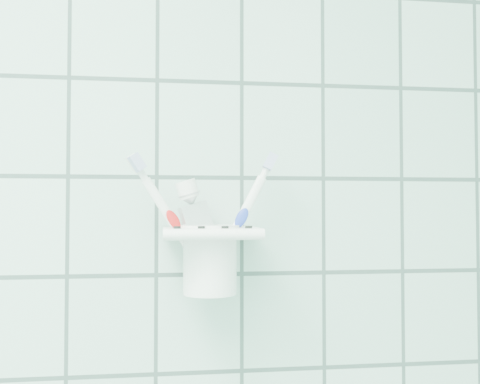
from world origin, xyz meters
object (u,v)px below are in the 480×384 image
at_px(toothbrush_pink, 213,209).
at_px(toothbrush_blue, 204,215).
at_px(toothbrush_orange, 206,211).
at_px(cup, 210,256).
at_px(holder_bracket, 211,234).
at_px(toothpaste_tube, 216,223).

xyz_separation_m(toothbrush_pink, toothbrush_blue, (-0.01, 0.00, -0.01)).
distance_m(toothbrush_blue, toothbrush_orange, 0.02).
height_order(cup, toothbrush_blue, toothbrush_blue).
bearing_deg(toothbrush_pink, holder_bracket, -136.59).
bearing_deg(toothbrush_pink, cup, -148.18).
xyz_separation_m(toothbrush_pink, toothpaste_tube, (0.00, -0.01, -0.02)).
xyz_separation_m(cup, toothbrush_pink, (0.00, 0.01, 0.06)).
relative_size(toothbrush_blue, toothpaste_tube, 1.17).
relative_size(toothbrush_pink, toothbrush_blue, 1.07).
bearing_deg(toothpaste_tube, toothbrush_pink, 104.97).
relative_size(holder_bracket, toothbrush_blue, 0.68).
bearing_deg(holder_bracket, toothbrush_orange, -134.80).
relative_size(toothbrush_blue, toothbrush_orange, 0.94).
bearing_deg(cup, holder_bracket, -76.00).
xyz_separation_m(cup, toothbrush_blue, (-0.01, 0.01, 0.05)).
bearing_deg(toothbrush_pink, toothbrush_orange, -148.67).
bearing_deg(toothbrush_blue, toothpaste_tube, -30.87).
bearing_deg(cup, toothpaste_tube, 22.33).
xyz_separation_m(toothbrush_blue, toothpaste_tube, (0.02, -0.01, -0.01)).
distance_m(toothbrush_orange, toothpaste_tube, 0.02).
relative_size(toothbrush_orange, toothpaste_tube, 1.25).
distance_m(toothbrush_pink, toothbrush_blue, 0.01).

